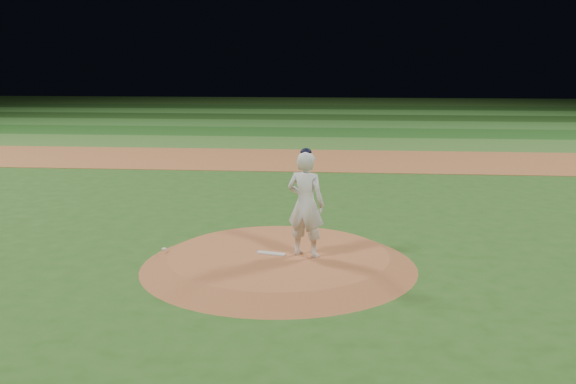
{
  "coord_description": "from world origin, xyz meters",
  "views": [
    {
      "loc": [
        1.31,
        -12.23,
        4.03
      ],
      "look_at": [
        0.0,
        2.0,
        1.1
      ],
      "focal_mm": 40.0,
      "sensor_mm": 36.0,
      "label": 1
    }
  ],
  "objects": [
    {
      "name": "outfield_stripe_3",
      "position": [
        0.0,
        34.5,
        0.01
      ],
      "size": [
        70.0,
        5.0,
        0.02
      ],
      "primitive_type": "cube",
      "color": "#1C4115",
      "rests_on": "ground"
    },
    {
      "name": "rosin_bag",
      "position": [
        -2.35,
        0.01,
        0.28
      ],
      "size": [
        0.1,
        0.1,
        0.06
      ],
      "primitive_type": "ellipsoid",
      "color": "beige",
      "rests_on": "pitchers_mound"
    },
    {
      "name": "outfield_stripe_4",
      "position": [
        0.0,
        39.5,
        0.01
      ],
      "size": [
        70.0,
        5.0,
        0.02
      ],
      "primitive_type": "cube",
      "color": "#36772B",
      "rests_on": "ground"
    },
    {
      "name": "ground",
      "position": [
        0.0,
        0.0,
        0.0
      ],
      "size": [
        120.0,
        120.0,
        0.0
      ],
      "primitive_type": "plane",
      "color": "#28521A",
      "rests_on": "ground"
    },
    {
      "name": "pitching_rubber",
      "position": [
        -0.15,
        -0.05,
        0.26
      ],
      "size": [
        0.6,
        0.28,
        0.03
      ],
      "primitive_type": "cube",
      "rotation": [
        0.0,
        0.0,
        -0.24
      ],
      "color": "silver",
      "rests_on": "pitchers_mound"
    },
    {
      "name": "pitcher_on_mound",
      "position": [
        0.54,
        -0.07,
        1.3
      ],
      "size": [
        0.88,
        0.72,
        2.14
      ],
      "color": "silver",
      "rests_on": "pitchers_mound"
    },
    {
      "name": "outfield_stripe_0",
      "position": [
        0.0,
        19.5,
        0.01
      ],
      "size": [
        70.0,
        5.0,
        0.02
      ],
      "primitive_type": "cube",
      "color": "#386926",
      "rests_on": "ground"
    },
    {
      "name": "outfield_stripe_1",
      "position": [
        0.0,
        24.5,
        0.01
      ],
      "size": [
        70.0,
        5.0,
        0.02
      ],
      "primitive_type": "cube",
      "color": "#1D4F19",
      "rests_on": "ground"
    },
    {
      "name": "pitchers_mound",
      "position": [
        0.0,
        0.0,
        0.12
      ],
      "size": [
        5.5,
        5.5,
        0.25
      ],
      "primitive_type": "cone",
      "color": "#A35C32",
      "rests_on": "ground"
    },
    {
      "name": "outfield_stripe_2",
      "position": [
        0.0,
        29.5,
        0.01
      ],
      "size": [
        70.0,
        5.0,
        0.02
      ],
      "primitive_type": "cube",
      "color": "#306825",
      "rests_on": "ground"
    },
    {
      "name": "infield_dirt_band",
      "position": [
        0.0,
        14.0,
        0.01
      ],
      "size": [
        70.0,
        6.0,
        0.02
      ],
      "primitive_type": "cube",
      "color": "#9C5B30",
      "rests_on": "ground"
    },
    {
      "name": "outfield_stripe_5",
      "position": [
        0.0,
        44.5,
        0.01
      ],
      "size": [
        70.0,
        5.0,
        0.02
      ],
      "primitive_type": "cube",
      "color": "#1B4516",
      "rests_on": "ground"
    }
  ]
}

